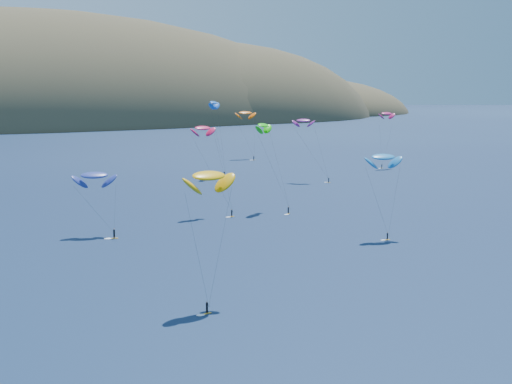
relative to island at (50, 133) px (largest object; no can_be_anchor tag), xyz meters
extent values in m
ellipsoid|color=#3D3526|center=(-19.40, -2.36, -1.86)|extent=(600.00, 300.00, 210.00)
ellipsoid|color=#3D3526|center=(140.60, -22.36, 1.38)|extent=(320.00, 220.00, 156.00)
ellipsoid|color=#3D3526|center=(260.60, 17.64, 5.70)|extent=(240.00, 180.00, 84.00)
cube|color=#F0A71A|center=(-78.54, -530.55, 10.77)|extent=(1.43, 0.72, 0.08)
cylinder|color=black|center=(-78.54, -530.55, 11.64)|extent=(0.32, 0.32, 1.47)
sphere|color=#8C6047|center=(-78.54, -530.55, 12.49)|extent=(0.25, 0.25, 0.25)
ellipsoid|color=#EEAA08|center=(-75.39, -524.33, 30.18)|extent=(9.72, 6.23, 5.01)
cube|color=#F0A71A|center=(-29.19, -467.10, 10.78)|extent=(1.38, 1.19, 0.08)
cylinder|color=black|center=(-29.19, -467.10, 11.67)|extent=(0.33, 0.33, 1.52)
sphere|color=#8C6047|center=(-29.19, -467.10, 12.55)|extent=(0.26, 0.26, 0.26)
ellipsoid|color=#16DB08|center=(-31.11, -456.89, 32.86)|extent=(7.91, 7.20, 4.10)
cube|color=#F0A71A|center=(-14.42, -394.61, 10.78)|extent=(1.30, 1.39, 0.08)
cylinder|color=black|center=(-14.42, -394.61, 11.71)|extent=(0.35, 0.35, 1.58)
sphere|color=#8C6047|center=(-14.42, -394.61, 12.62)|extent=(0.27, 0.27, 0.27)
ellipsoid|color=blue|center=(-16.08, -389.83, 36.74)|extent=(8.01, 8.38, 4.42)
cube|color=#F0A71A|center=(-25.09, -502.93, 10.77)|extent=(1.30, 0.55, 0.07)
cylinder|color=black|center=(-25.09, -502.93, 11.56)|extent=(0.29, 0.29, 1.34)
sphere|color=#8C6047|center=(-25.09, -502.93, 12.34)|extent=(0.22, 0.22, 0.22)
ellipsoid|color=#186FB7|center=(-23.45, -498.55, 28.10)|extent=(8.90, 5.17, 4.69)
cube|color=#F0A71A|center=(10.77, -423.66, 10.77)|extent=(1.20, 1.08, 0.07)
cylinder|color=black|center=(10.77, -423.66, 11.56)|extent=(0.29, 0.29, 1.34)
sphere|color=#8C6047|center=(10.77, -423.66, 12.34)|extent=(0.23, 0.23, 0.23)
ellipsoid|color=#7A1C7C|center=(5.88, -414.92, 31.15)|extent=(7.82, 7.28, 4.09)
cube|color=#F0A71A|center=(50.29, -399.88, 10.77)|extent=(1.25, 0.38, 0.07)
cylinder|color=black|center=(50.29, -399.88, 11.55)|extent=(0.29, 0.29, 1.33)
sphere|color=#8C6047|center=(50.29, -399.88, 12.33)|extent=(0.22, 0.22, 0.22)
ellipsoid|color=#AF185B|center=(54.43, -396.60, 31.75)|extent=(7.34, 3.49, 4.07)
cube|color=#F0A71A|center=(-43.73, -464.09, 10.78)|extent=(1.47, 0.71, 0.08)
cylinder|color=black|center=(-43.73, -464.09, 11.66)|extent=(0.33, 0.33, 1.51)
sphere|color=#8C6047|center=(-43.73, -464.09, 12.54)|extent=(0.25, 0.25, 0.25)
ellipsoid|color=#D4184D|center=(-48.02, -456.20, 32.60)|extent=(7.59, 4.73, 3.93)
cube|color=#F0A71A|center=(-76.83, -475.21, 10.78)|extent=(1.68, 0.88, 0.09)
cylinder|color=black|center=(-76.83, -475.21, 11.79)|extent=(0.38, 0.38, 1.72)
sphere|color=#8C6047|center=(-76.83, -475.21, 12.79)|extent=(0.29, 0.29, 0.29)
ellipsoid|color=navy|center=(-78.94, -468.17, 23.83)|extent=(9.99, 6.55, 5.13)
cube|color=#F0A71A|center=(18.76, -351.82, 10.78)|extent=(1.46, 0.52, 0.08)
cylinder|color=black|center=(18.76, -351.82, 11.67)|extent=(0.34, 0.34, 1.53)
sphere|color=#8C6047|center=(18.76, -351.82, 12.56)|extent=(0.26, 0.26, 0.26)
ellipsoid|color=#F06209|center=(19.84, -341.40, 30.55)|extent=(9.57, 4.98, 5.18)
camera|label=1|loc=(-117.23, -623.01, 44.40)|focal=50.00mm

